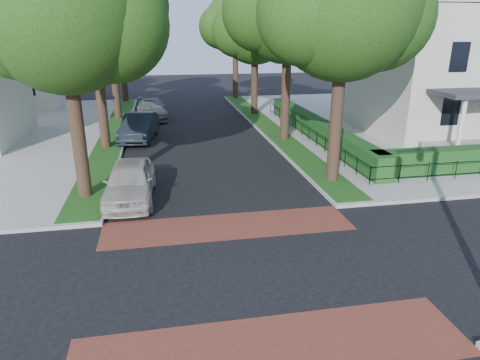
% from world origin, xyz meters
% --- Properties ---
extents(ground, '(120.00, 120.00, 0.00)m').
position_xyz_m(ground, '(0.00, 0.00, 0.00)').
color(ground, black).
rests_on(ground, ground).
extents(sidewalk_ne, '(30.00, 30.00, 0.15)m').
position_xyz_m(sidewalk_ne, '(19.50, 19.00, 0.07)').
color(sidewalk_ne, gray).
rests_on(sidewalk_ne, ground).
extents(crosswalk_far, '(9.00, 2.20, 0.01)m').
position_xyz_m(crosswalk_far, '(0.00, 3.20, 0.01)').
color(crosswalk_far, brown).
rests_on(crosswalk_far, ground).
extents(crosswalk_near, '(9.00, 2.20, 0.01)m').
position_xyz_m(crosswalk_near, '(0.00, -3.20, 0.01)').
color(crosswalk_near, brown).
rests_on(crosswalk_near, ground).
extents(grass_strip_ne, '(1.60, 29.80, 0.02)m').
position_xyz_m(grass_strip_ne, '(5.40, 19.10, 0.16)').
color(grass_strip_ne, '#174A15').
rests_on(grass_strip_ne, sidewalk_ne).
extents(grass_strip_nw, '(1.60, 29.80, 0.02)m').
position_xyz_m(grass_strip_nw, '(-5.40, 19.10, 0.16)').
color(grass_strip_nw, '#174A15').
rests_on(grass_strip_nw, sidewalk_nw).
extents(tree_right_near, '(7.75, 6.67, 10.66)m').
position_xyz_m(tree_right_near, '(5.60, 7.24, 7.63)').
color(tree_right_near, black).
rests_on(tree_right_near, sidewalk_ne).
extents(tree_right_mid, '(8.25, 7.09, 11.22)m').
position_xyz_m(tree_right_mid, '(5.61, 15.25, 7.99)').
color(tree_right_mid, black).
rests_on(tree_right_mid, sidewalk_ne).
extents(tree_right_far, '(7.25, 6.23, 9.74)m').
position_xyz_m(tree_right_far, '(5.60, 24.22, 6.91)').
color(tree_right_far, black).
rests_on(tree_right_far, sidewalk_ne).
extents(tree_right_back, '(7.50, 6.45, 10.20)m').
position_xyz_m(tree_right_back, '(5.60, 33.23, 7.27)').
color(tree_right_back, black).
rests_on(tree_right_back, sidewalk_ne).
extents(tree_left_near, '(7.50, 6.45, 10.20)m').
position_xyz_m(tree_left_near, '(-5.40, 7.23, 7.27)').
color(tree_left_near, black).
rests_on(tree_left_near, sidewalk_nw).
extents(tree_left_far, '(7.00, 6.02, 9.86)m').
position_xyz_m(tree_left_far, '(-5.40, 24.22, 7.12)').
color(tree_left_far, black).
rests_on(tree_left_far, sidewalk_nw).
extents(tree_left_back, '(7.75, 6.66, 10.44)m').
position_xyz_m(tree_left_back, '(-5.40, 33.24, 7.41)').
color(tree_left_back, black).
rests_on(tree_left_back, sidewalk_nw).
extents(hedge_main_road, '(1.00, 18.00, 1.20)m').
position_xyz_m(hedge_main_road, '(7.70, 15.00, 0.75)').
color(hedge_main_road, '#173D15').
rests_on(hedge_main_road, sidewalk_ne).
extents(fence_main_road, '(0.06, 18.00, 0.90)m').
position_xyz_m(fence_main_road, '(6.90, 15.00, 0.60)').
color(fence_main_road, black).
rests_on(fence_main_road, sidewalk_ne).
extents(house_victorian, '(13.00, 13.05, 12.48)m').
position_xyz_m(house_victorian, '(17.51, 15.92, 6.02)').
color(house_victorian, beige).
rests_on(house_victorian, sidewalk_ne).
extents(house_left_far, '(10.00, 9.00, 10.14)m').
position_xyz_m(house_left_far, '(-15.49, 31.99, 5.04)').
color(house_left_far, beige).
rests_on(house_left_far, sidewalk_nw).
extents(parked_car_front, '(2.14, 4.92, 1.65)m').
position_xyz_m(parked_car_front, '(-3.60, 6.49, 0.83)').
color(parked_car_front, '#BBB5A8').
rests_on(parked_car_front, ground).
extents(parked_car_middle, '(2.57, 5.39, 1.71)m').
position_xyz_m(parked_car_middle, '(-3.60, 17.08, 0.85)').
color(parked_car_middle, '#1D232C').
rests_on(parked_car_middle, ground).
extents(parked_car_rear, '(2.62, 5.44, 1.53)m').
position_xyz_m(parked_car_rear, '(-2.88, 24.06, 0.76)').
color(parked_car_rear, slate).
rests_on(parked_car_rear, ground).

